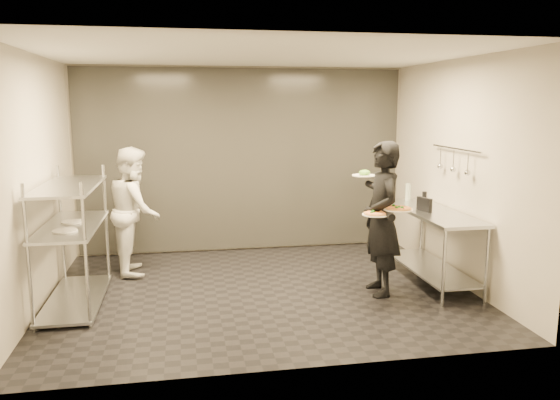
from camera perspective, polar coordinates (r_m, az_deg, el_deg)
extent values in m
cube|color=black|center=(6.72, -1.91, -9.50)|extent=(5.00, 4.00, 0.00)
cube|color=silver|center=(6.36, -2.06, 15.01)|extent=(5.00, 4.00, 0.00)
cube|color=#B3ACA0|center=(8.36, -3.94, 4.19)|extent=(5.00, 0.00, 2.80)
cube|color=#B3ACA0|center=(4.45, 1.71, -0.96)|extent=(5.00, 0.00, 2.80)
cube|color=#B3ACA0|center=(6.53, -24.26, 1.68)|extent=(0.00, 4.00, 2.80)
cube|color=#B3ACA0|center=(7.19, 18.19, 2.75)|extent=(0.00, 4.00, 2.80)
cube|color=silver|center=(8.33, -3.92, 4.17)|extent=(4.90, 0.04, 2.74)
cylinder|color=#AEB1B5|center=(5.90, -24.83, -5.62)|extent=(0.04, 0.04, 1.50)
cylinder|color=#AEB1B5|center=(7.36, -21.87, -2.45)|extent=(0.04, 0.04, 1.50)
cylinder|color=#AEB1B5|center=(5.79, -19.63, -5.57)|extent=(0.04, 0.04, 1.50)
cylinder|color=#AEB1B5|center=(7.27, -17.70, -2.35)|extent=(0.04, 0.04, 1.50)
cube|color=#B3B8BE|center=(6.76, -20.51, -9.60)|extent=(0.60, 1.60, 0.03)
cube|color=#B3B8BE|center=(6.54, -20.97, -2.55)|extent=(0.60, 1.60, 0.03)
cube|color=#B3B8BE|center=(6.46, -21.22, 1.36)|extent=(0.60, 1.60, 0.03)
cylinder|color=white|center=(6.20, -21.57, -3.01)|extent=(0.26, 0.26, 0.01)
cylinder|color=white|center=(6.63, -20.83, -2.15)|extent=(0.26, 0.26, 0.01)
cylinder|color=#AEB1B5|center=(6.36, 16.75, -6.82)|extent=(0.04, 0.04, 0.90)
cylinder|color=#AEB1B5|center=(7.88, 11.12, -3.35)|extent=(0.04, 0.04, 0.90)
cylinder|color=#AEB1B5|center=(6.61, 20.81, -6.42)|extent=(0.04, 0.04, 0.90)
cylinder|color=#AEB1B5|center=(8.08, 14.57, -3.15)|extent=(0.04, 0.04, 0.90)
cube|color=#B3B8BE|center=(7.29, 15.43, -6.82)|extent=(0.57, 1.71, 0.03)
cube|color=#B3B8BE|center=(7.12, 15.70, -1.26)|extent=(0.60, 1.80, 0.04)
cylinder|color=#AEB1B5|center=(7.13, 17.89, 5.14)|extent=(0.02, 1.20, 0.02)
cylinder|color=#AEB1B5|center=(6.82, 19.06, 3.78)|extent=(0.01, 0.01, 0.22)
sphere|color=#AEB1B5|center=(6.84, 19.00, 2.70)|extent=(0.07, 0.07, 0.07)
cylinder|color=#AEB1B5|center=(7.13, 17.69, 4.10)|extent=(0.01, 0.01, 0.22)
sphere|color=#AEB1B5|center=(7.14, 17.64, 3.07)|extent=(0.07, 0.07, 0.07)
cylinder|color=#AEB1B5|center=(7.44, 16.44, 4.40)|extent=(0.01, 0.01, 0.22)
sphere|color=#AEB1B5|center=(7.45, 16.39, 3.40)|extent=(0.07, 0.07, 0.07)
imported|color=black|center=(6.53, 10.56, -1.94)|extent=(0.45, 0.67, 1.82)
imported|color=white|center=(7.52, -14.94, -1.05)|extent=(0.70, 0.87, 1.69)
cylinder|color=white|center=(6.27, 9.94, -1.52)|extent=(0.30, 0.30, 0.01)
cylinder|color=#C78C47|center=(6.27, 9.94, -1.42)|extent=(0.26, 0.26, 0.02)
cylinder|color=#BE4519|center=(6.27, 9.94, -1.33)|extent=(0.23, 0.23, 0.01)
sphere|color=#1C5F15|center=(6.27, 9.95, -1.25)|extent=(0.04, 0.04, 0.04)
cylinder|color=white|center=(6.37, 12.27, -0.97)|extent=(0.34, 0.34, 0.01)
cylinder|color=#C78C47|center=(6.37, 12.27, -0.86)|extent=(0.30, 0.30, 0.02)
cylinder|color=#BE4519|center=(6.37, 12.28, -0.77)|extent=(0.26, 0.26, 0.01)
sphere|color=#1C5F15|center=(6.37, 12.28, -0.70)|extent=(0.04, 0.04, 0.04)
cylinder|color=white|center=(6.69, 8.82, 2.55)|extent=(0.30, 0.30, 0.01)
ellipsoid|color=#31691A|center=(6.69, 8.83, 2.84)|extent=(0.13, 0.13, 0.07)
cube|color=black|center=(7.05, 14.84, -0.45)|extent=(0.11, 0.24, 0.17)
cylinder|color=#95A194|center=(7.81, 13.20, 0.86)|extent=(0.07, 0.07, 0.24)
cylinder|color=#95A194|center=(7.82, 13.30, 0.80)|extent=(0.07, 0.07, 0.22)
cylinder|color=black|center=(7.35, 14.84, 0.08)|extent=(0.06, 0.06, 0.20)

